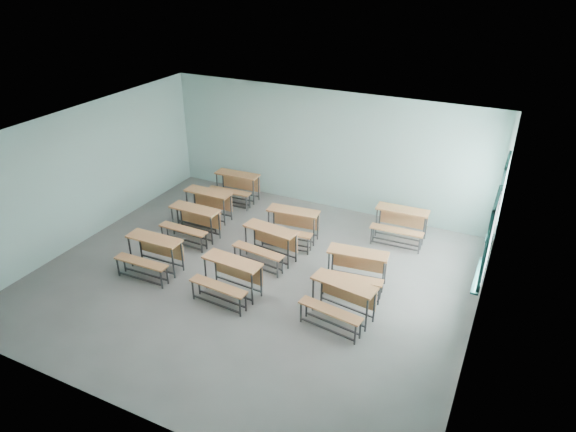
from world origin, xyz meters
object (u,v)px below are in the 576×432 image
at_px(desk_unit_r1c2, 356,265).
at_px(desk_unit_r3c2, 401,220).
at_px(desk_unit_r0c1, 229,273).
at_px(desk_unit_r1c0, 193,219).
at_px(desk_unit_r3c0, 236,183).
at_px(desk_unit_r2c1, 292,222).
at_px(desk_unit_r0c2, 341,297).
at_px(desk_unit_r0c0, 152,250).
at_px(desk_unit_r2c0, 206,202).
at_px(desk_unit_r1c1, 268,240).

bearing_deg(desk_unit_r1c2, desk_unit_r3c2, 75.22).
distance_m(desk_unit_r0c1, desk_unit_r3c2, 4.50).
distance_m(desk_unit_r1c0, desk_unit_r3c0, 2.31).
bearing_deg(desk_unit_r2c1, desk_unit_r0c2, -53.19).
distance_m(desk_unit_r1c2, desk_unit_r3c0, 5.06).
height_order(desk_unit_r2c1, desk_unit_r3c0, same).
bearing_deg(desk_unit_r1c0, desk_unit_r0c1, -37.54).
distance_m(desk_unit_r0c2, desk_unit_r3c2, 3.50).
bearing_deg(desk_unit_r2c1, desk_unit_r3c0, 144.32).
relative_size(desk_unit_r0c2, desk_unit_r3c0, 1.05).
xyz_separation_m(desk_unit_r0c0, desk_unit_r1c0, (-0.05, 1.57, 0.00)).
relative_size(desk_unit_r0c1, desk_unit_r3c2, 1.02).
distance_m(desk_unit_r0c2, desk_unit_r1c0, 4.52).
bearing_deg(desk_unit_r1c2, desk_unit_r2c0, 158.51).
bearing_deg(desk_unit_r1c0, desk_unit_r0c2, -16.67).
height_order(desk_unit_r0c2, desk_unit_r2c1, same).
bearing_deg(desk_unit_r0c0, desk_unit_r3c2, 38.41).
bearing_deg(desk_unit_r1c0, desk_unit_r2c1, 23.82).
distance_m(desk_unit_r1c2, desk_unit_r2c0, 4.62).
relative_size(desk_unit_r1c2, desk_unit_r2c0, 1.07).
relative_size(desk_unit_r0c0, desk_unit_r0c2, 0.94).
distance_m(desk_unit_r1c0, desk_unit_r2c0, 0.98).
bearing_deg(desk_unit_r0c2, desk_unit_r1c2, 102.56).
xyz_separation_m(desk_unit_r1c0, desk_unit_r3c0, (-0.18, 2.30, 0.00)).
relative_size(desk_unit_r0c0, desk_unit_r3c0, 0.98).
bearing_deg(desk_unit_r1c1, desk_unit_r1c2, 3.65).
relative_size(desk_unit_r0c0, desk_unit_r2c0, 1.01).
xyz_separation_m(desk_unit_r0c1, desk_unit_r0c2, (2.29, 0.25, 0.00)).
relative_size(desk_unit_r0c0, desk_unit_r1c0, 1.00).
height_order(desk_unit_r0c1, desk_unit_r0c2, same).
height_order(desk_unit_r0c2, desk_unit_r1c2, same).
relative_size(desk_unit_r0c2, desk_unit_r1c1, 1.01).
distance_m(desk_unit_r0c0, desk_unit_r0c1, 1.98).
bearing_deg(desk_unit_r0c2, desk_unit_r1c1, 158.22).
distance_m(desk_unit_r0c1, desk_unit_r1c2, 2.61).
bearing_deg(desk_unit_r1c1, desk_unit_r3c2, 48.89).
xyz_separation_m(desk_unit_r2c1, desk_unit_r3c2, (2.33, 1.20, 0.00)).
bearing_deg(desk_unit_r0c0, desk_unit_r0c1, -2.16).
distance_m(desk_unit_r2c1, desk_unit_r3c0, 2.75).
xyz_separation_m(desk_unit_r0c0, desk_unit_r1c1, (2.05, 1.48, 0.00)).
xyz_separation_m(desk_unit_r1c0, desk_unit_r1c2, (4.22, -0.20, 0.00)).
height_order(desk_unit_r0c1, desk_unit_r1c1, same).
xyz_separation_m(desk_unit_r0c0, desk_unit_r2c0, (-0.30, 2.52, 0.00)).
height_order(desk_unit_r0c0, desk_unit_r3c0, same).
relative_size(desk_unit_r0c2, desk_unit_r1c2, 1.01).
distance_m(desk_unit_r1c2, desk_unit_r2c1, 2.31).
xyz_separation_m(desk_unit_r0c0, desk_unit_r0c1, (1.98, -0.04, 0.00)).
bearing_deg(desk_unit_r1c0, desk_unit_r3c0, 95.17).
height_order(desk_unit_r0c0, desk_unit_r1c2, same).
relative_size(desk_unit_r1c0, desk_unit_r1c2, 0.94).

